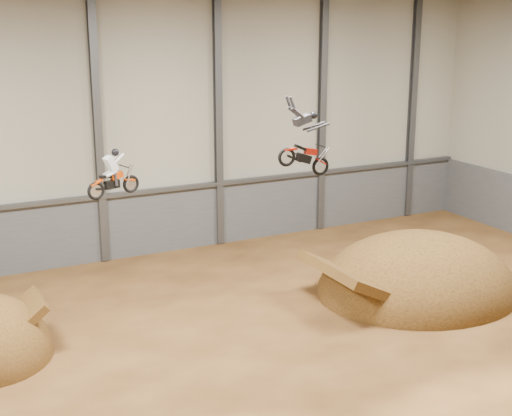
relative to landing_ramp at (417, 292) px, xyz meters
The scene contains 11 objects.
floor 9.45m from the landing_ramp, 156.06° to the right, with size 40.00×40.00×0.00m, color #4A2C13.
back_wall 15.76m from the landing_ramp, 127.72° to the left, with size 40.00×0.10×14.00m, color #A5A292.
lower_band_back 14.15m from the landing_ramp, 127.97° to the left, with size 39.80×0.18×3.50m, color #525459.
steel_rail 14.36m from the landing_ramp, 128.35° to the left, with size 39.80×0.35×0.20m, color #47494F.
steel_column_2 17.68m from the landing_ramp, 137.50° to the left, with size 0.40×0.36×13.90m, color #47494F.
steel_column_3 14.05m from the landing_ramp, 115.81° to the left, with size 0.40×0.36×13.90m, color #47494F.
steel_column_4 13.08m from the landing_ramp, 82.91° to the left, with size 0.40×0.36×13.90m, color #47494F.
steel_column_5 15.29m from the landing_ramp, 53.78° to the left, with size 0.40×0.36×13.90m, color #47494F.
landing_ramp is the anchor object (origin of this frame).
fmx_rider_a 15.40m from the landing_ramp, behind, with size 2.25×0.86×2.03m, color #CA3B04, non-canonical shape.
fmx_rider_b 11.38m from the landing_ramp, 165.15° to the right, with size 2.94×0.84×2.52m, color #B51609, non-canonical shape.
Camera 1 is at (-12.29, -20.86, 12.52)m, focal length 50.00 mm.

